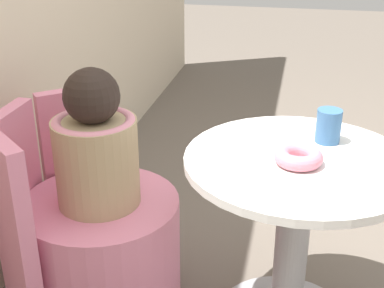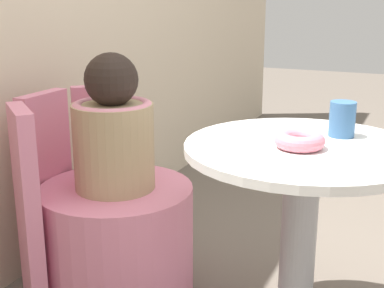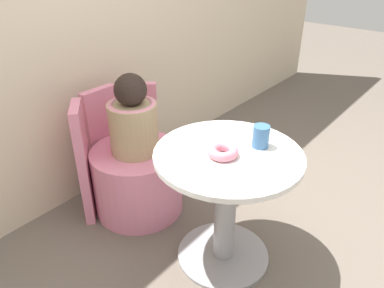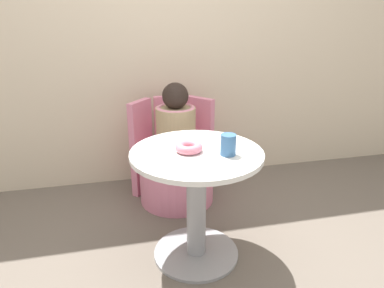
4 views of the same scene
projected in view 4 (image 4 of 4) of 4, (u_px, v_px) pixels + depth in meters
ground_plane at (201, 263)px, 1.85m from camera, size 12.00×12.00×0.00m
back_wall at (164, 23)px, 2.45m from camera, size 6.00×0.06×2.40m
round_table at (196, 189)px, 1.77m from camera, size 0.67×0.67×0.62m
tub_chair at (176, 174)px, 2.42m from camera, size 0.52×0.52×0.40m
booth_backrest at (170, 144)px, 2.56m from camera, size 0.62×0.23×0.70m
child_figure at (175, 121)px, 2.28m from camera, size 0.27×0.27×0.45m
donut at (189, 147)px, 1.69m from camera, size 0.14×0.14×0.04m
cup at (228, 144)px, 1.64m from camera, size 0.08×0.08×0.10m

